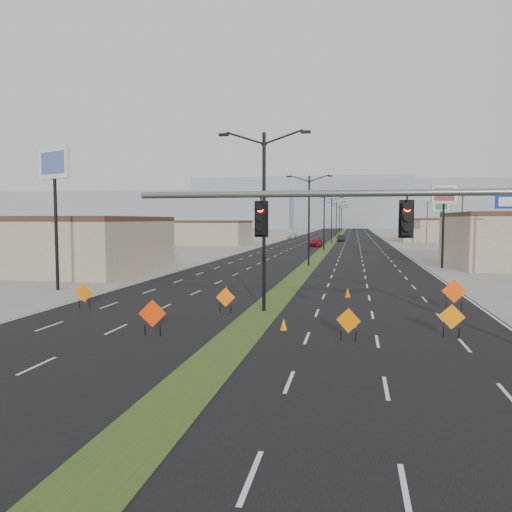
% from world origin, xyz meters
% --- Properties ---
extents(ground, '(600.00, 600.00, 0.00)m').
position_xyz_m(ground, '(0.00, 0.00, 0.00)').
color(ground, gray).
rests_on(ground, ground).
extents(road_surface, '(25.00, 400.00, 0.02)m').
position_xyz_m(road_surface, '(0.00, 100.00, 0.00)').
color(road_surface, black).
rests_on(road_surface, ground).
extents(median_strip, '(2.00, 400.00, 0.04)m').
position_xyz_m(median_strip, '(0.00, 100.00, 0.00)').
color(median_strip, '#294C1B').
rests_on(median_strip, ground).
extents(building_sw_far, '(30.00, 14.00, 4.50)m').
position_xyz_m(building_sw_far, '(-32.00, 85.00, 2.25)').
color(building_sw_far, tan).
rests_on(building_sw_far, ground).
extents(building_se_far, '(44.00, 16.00, 5.00)m').
position_xyz_m(building_se_far, '(38.00, 110.00, 2.50)').
color(building_se_far, tan).
rests_on(building_se_far, ground).
extents(mesa_west, '(180.00, 50.00, 22.00)m').
position_xyz_m(mesa_west, '(-120.00, 280.00, 11.00)').
color(mesa_west, '#8599A5').
rests_on(mesa_west, ground).
extents(mesa_center, '(220.00, 50.00, 28.00)m').
position_xyz_m(mesa_center, '(40.00, 300.00, 14.00)').
color(mesa_center, '#8599A5').
rests_on(mesa_center, ground).
extents(mesa_backdrop, '(140.00, 50.00, 32.00)m').
position_xyz_m(mesa_backdrop, '(-30.00, 320.00, 16.00)').
color(mesa_backdrop, '#8599A5').
rests_on(mesa_backdrop, ground).
extents(signal_mast, '(16.30, 0.60, 8.00)m').
position_xyz_m(signal_mast, '(8.56, 2.00, 4.79)').
color(signal_mast, slate).
rests_on(signal_mast, ground).
extents(streetlight_0, '(5.15, 0.24, 10.02)m').
position_xyz_m(streetlight_0, '(0.00, 12.00, 5.42)').
color(streetlight_0, black).
rests_on(streetlight_0, ground).
extents(streetlight_1, '(5.15, 0.24, 10.02)m').
position_xyz_m(streetlight_1, '(0.00, 40.00, 5.42)').
color(streetlight_1, black).
rests_on(streetlight_1, ground).
extents(streetlight_2, '(5.15, 0.24, 10.02)m').
position_xyz_m(streetlight_2, '(0.00, 68.00, 5.42)').
color(streetlight_2, black).
rests_on(streetlight_2, ground).
extents(streetlight_3, '(5.15, 0.24, 10.02)m').
position_xyz_m(streetlight_3, '(0.00, 96.00, 5.42)').
color(streetlight_3, black).
rests_on(streetlight_3, ground).
extents(streetlight_4, '(5.15, 0.24, 10.02)m').
position_xyz_m(streetlight_4, '(0.00, 124.00, 5.42)').
color(streetlight_4, black).
rests_on(streetlight_4, ground).
extents(streetlight_5, '(5.15, 0.24, 10.02)m').
position_xyz_m(streetlight_5, '(0.00, 152.00, 5.42)').
color(streetlight_5, black).
rests_on(streetlight_5, ground).
extents(streetlight_6, '(5.15, 0.24, 10.02)m').
position_xyz_m(streetlight_6, '(0.00, 180.00, 5.42)').
color(streetlight_6, black).
rests_on(streetlight_6, ground).
extents(utility_pole_1, '(1.60, 0.20, 9.00)m').
position_xyz_m(utility_pole_1, '(20.00, 60.00, 4.67)').
color(utility_pole_1, '#4C3823').
rests_on(utility_pole_1, ground).
extents(utility_pole_2, '(1.60, 0.20, 9.00)m').
position_xyz_m(utility_pole_2, '(20.00, 95.00, 4.67)').
color(utility_pole_2, '#4C3823').
rests_on(utility_pole_2, ground).
extents(utility_pole_3, '(1.60, 0.20, 9.00)m').
position_xyz_m(utility_pole_3, '(20.00, 130.00, 4.67)').
color(utility_pole_3, '#4C3823').
rests_on(utility_pole_3, ground).
extents(car_left, '(2.40, 4.91, 1.61)m').
position_xyz_m(car_left, '(-2.19, 79.62, 0.81)').
color(car_left, maroon).
rests_on(car_left, ground).
extents(car_mid, '(1.98, 4.78, 1.54)m').
position_xyz_m(car_mid, '(2.00, 103.99, 0.77)').
color(car_mid, black).
rests_on(car_mid, ground).
extents(car_far, '(2.49, 5.23, 1.47)m').
position_xyz_m(car_far, '(-11.50, 118.15, 0.74)').
color(car_far, silver).
rests_on(car_far, ground).
extents(construction_sign_0, '(1.10, 0.08, 1.46)m').
position_xyz_m(construction_sign_0, '(-10.51, 10.93, 0.85)').
color(construction_sign_0, '#D75D04').
rests_on(construction_sign_0, ground).
extents(construction_sign_1, '(1.22, 0.27, 1.64)m').
position_xyz_m(construction_sign_1, '(-3.81, 5.13, 0.97)').
color(construction_sign_1, red).
rests_on(construction_sign_1, ground).
extents(construction_sign_2, '(1.07, 0.20, 1.43)m').
position_xyz_m(construction_sign_2, '(-2.00, 11.08, 0.83)').
color(construction_sign_2, '#FD6105').
rests_on(construction_sign_2, ground).
extents(construction_sign_3, '(1.04, 0.36, 1.43)m').
position_xyz_m(construction_sign_3, '(4.78, 5.91, 0.83)').
color(construction_sign_3, orange).
rests_on(construction_sign_3, ground).
extents(construction_sign_4, '(1.11, 0.24, 1.49)m').
position_xyz_m(construction_sign_4, '(9.24, 7.43, 0.87)').
color(construction_sign_4, orange).
rests_on(construction_sign_4, ground).
extents(construction_sign_5, '(1.37, 0.05, 1.82)m').
position_xyz_m(construction_sign_5, '(10.60, 14.23, 1.08)').
color(construction_sign_5, '#F64405').
rests_on(construction_sign_5, ground).
extents(cone_0, '(0.45, 0.45, 0.57)m').
position_xyz_m(cone_0, '(1.77, 7.43, 0.29)').
color(cone_0, orange).
rests_on(cone_0, ground).
extents(cone_1, '(0.39, 0.39, 0.56)m').
position_xyz_m(cone_1, '(4.99, 8.77, 0.28)').
color(cone_1, orange).
rests_on(cone_1, ground).
extents(cone_2, '(0.48, 0.48, 0.66)m').
position_xyz_m(cone_2, '(4.59, 18.08, 0.33)').
color(cone_2, '#D75C04').
rests_on(cone_2, ground).
extents(cone_3, '(0.36, 0.36, 0.54)m').
position_xyz_m(cone_3, '(-3.95, 18.81, 0.27)').
color(cone_3, '#E13704').
rests_on(cone_3, ground).
extents(pole_sign_west, '(3.27, 1.63, 10.43)m').
position_xyz_m(pole_sign_west, '(-16.52, 17.56, 8.57)').
color(pole_sign_west, black).
rests_on(pole_sign_west, ground).
extents(pole_sign_east_near, '(2.82, 1.29, 8.79)m').
position_xyz_m(pole_sign_east_near, '(14.21, 40.29, 7.13)').
color(pole_sign_east_near, black).
rests_on(pole_sign_east_near, ground).
extents(pole_sign_east_far, '(2.88, 0.52, 8.80)m').
position_xyz_m(pole_sign_east_far, '(21.95, 89.90, 7.14)').
color(pole_sign_east_far, black).
rests_on(pole_sign_east_far, ground).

